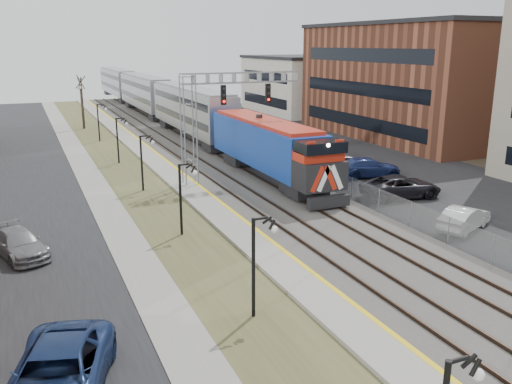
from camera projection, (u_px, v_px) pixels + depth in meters
street_west at (27, 179)px, 41.79m from camera, size 7.00×120.00×0.04m
sidewalk at (88, 174)px, 43.50m from camera, size 2.00×120.00×0.08m
grass_median at (125, 170)px, 44.65m from camera, size 4.00×120.00×0.06m
platform at (161, 166)px, 45.77m from camera, size 2.00×120.00×0.24m
ballast_bed at (217, 162)px, 47.69m from camera, size 8.00×120.00×0.20m
parking_lot at (334, 152)px, 52.30m from camera, size 16.00×120.00×0.04m
platform_edge at (171, 164)px, 46.08m from camera, size 0.24×120.00×0.01m
track_near at (195, 162)px, 46.88m from camera, size 1.58×120.00×0.15m
track_far at (233, 158)px, 48.22m from camera, size 1.58×120.00×0.15m
train at (158, 100)px, 72.19m from camera, size 3.00×85.85×5.33m
signal_gantry at (211, 109)px, 38.97m from camera, size 9.00×1.07×8.15m
lampposts at (179, 199)px, 29.33m from camera, size 0.14×62.14×4.00m
fence at (260, 150)px, 49.11m from camera, size 0.04×120.00×1.60m
buildings_east at (481, 84)px, 52.60m from camera, size 16.00×76.00×15.00m
bare_trees at (7, 138)px, 44.10m from camera, size 12.30×42.30×5.95m
car_lot_b at (464, 219)px, 30.28m from camera, size 4.32×2.90×1.35m
car_lot_c at (401, 187)px, 36.59m from camera, size 5.73×3.16×1.52m
car_lot_d at (368, 168)px, 42.35m from camera, size 5.48×3.00×1.51m
car_lot_e at (347, 164)px, 43.73m from camera, size 4.75×2.77×1.52m
car_lot_f at (315, 152)px, 48.20m from camera, size 5.14×3.30×1.60m
car_street_a at (57, 379)px, 15.60m from camera, size 4.26×6.37×1.62m
car_street_b at (19, 244)px, 26.52m from camera, size 3.16×4.82×1.30m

